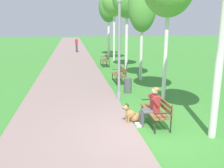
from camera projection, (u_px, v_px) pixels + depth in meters
ground_plane at (146, 134)px, 7.16m from camera, size 120.00×120.00×0.00m
paved_path at (71, 50)px, 29.80m from camera, size 3.97×60.00×0.04m
park_bench_near at (157, 109)px, 7.75m from camera, size 0.55×1.50×0.85m
park_bench_mid at (120, 74)px, 13.32m from camera, size 0.55×1.50×0.85m
park_bench_far at (106, 60)px, 18.62m from camera, size 0.55×1.50×0.85m
person_seated_on_near_bench at (152, 105)px, 7.65m from camera, size 0.74×0.49×1.25m
dog_shepherd at (132, 115)px, 7.93m from camera, size 0.80×0.43×0.71m
lamp_post_near at (119, 48)px, 9.87m from camera, size 0.24×0.24×4.28m
birch_tree_third at (142, 5)px, 13.13m from camera, size 1.60×1.41×5.69m
birch_tree_fifth at (114, 1)px, 20.30m from camera, size 2.09×1.93×6.42m
birch_tree_sixth at (109, 7)px, 23.55m from camera, size 1.93×1.89×6.39m
litter_bin at (128, 85)px, 11.40m from camera, size 0.36×0.36×0.70m
pedestrian_distant at (77, 45)px, 27.67m from camera, size 0.32×0.22×1.65m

